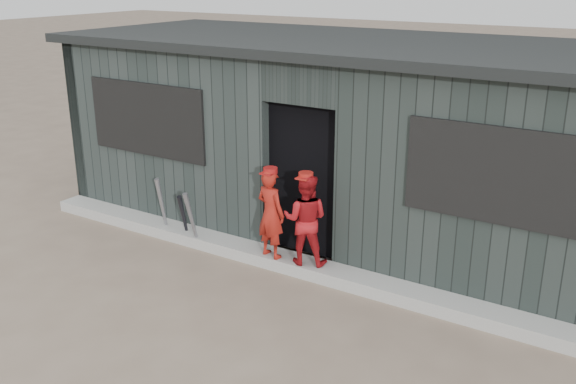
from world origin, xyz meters
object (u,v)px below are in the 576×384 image
Objects in this scene: bat_mid at (192,221)px; bat_right at (184,218)px; bat_left at (162,207)px; player_grey_back at (342,209)px; player_red_right at (305,219)px; dugout at (354,138)px; player_red_left at (271,214)px.

bat_right is (-0.24, 0.12, -0.06)m from bat_mid.
bat_left is at bearing 169.14° from bat_mid.
player_grey_back is (2.01, 0.69, 0.32)m from bat_right.
bat_right is at bearing -0.29° from bat_left.
bat_left is at bearing -17.78° from player_red_right.
player_red_right is 0.13× the size of dugout.
player_grey_back is (2.38, 0.69, 0.24)m from bat_left.
player_grey_back is 1.30m from dugout.
player_grey_back is (0.61, 0.70, -0.03)m from player_red_left.
bat_left is at bearing -0.27° from player_grey_back.
bat_right is 0.09× the size of dugout.
bat_mid is 0.74× the size of player_red_right.
player_grey_back is at bearing -119.59° from player_red_left.
dugout is (1.98, 1.76, 0.86)m from bat_left.
player_red_left is at bearing -0.18° from bat_right.
bat_right is 2.56m from dugout.
bat_left is at bearing -138.40° from dugout.
player_grey_back is at bearing 24.68° from bat_mid.
bat_right is 0.64× the size of player_red_right.
player_grey_back is 0.16× the size of dugout.
player_red_left is 0.83× the size of player_grey_back.
player_red_right is at bearing -160.88° from player_red_left.
bat_left is at bearing 11.22° from player_red_left.
player_red_right reaches higher than bat_left.
bat_mid reaches higher than bat_right.
bat_left reaches higher than bat_right.
dugout is (-0.40, 1.07, 0.62)m from player_grey_back.
player_grey_back reaches higher than player_red_right.
player_red_left is (1.16, 0.11, 0.30)m from bat_mid.
bat_mid is 1.20m from player_red_left.
bat_mid is 0.74× the size of player_red_left.
bat_left reaches higher than bat_mid.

